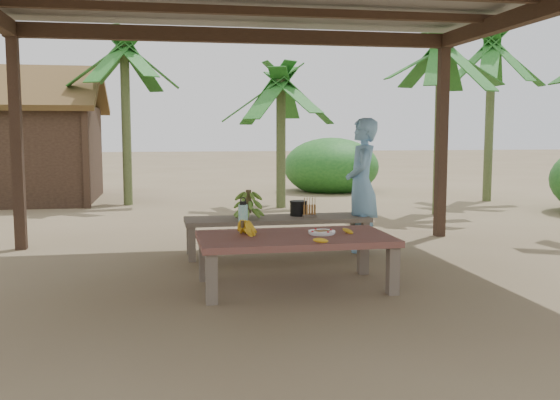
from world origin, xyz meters
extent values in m
plane|color=brown|center=(0.00, 0.00, 0.00)|extent=(80.00, 80.00, 0.00)
cube|color=black|center=(-2.80, 2.30, 1.35)|extent=(0.13, 0.13, 2.70)
cube|color=black|center=(2.80, 2.30, 1.35)|extent=(0.13, 0.13, 2.70)
cube|color=black|center=(0.00, 2.30, 2.70)|extent=(5.80, 0.14, 0.18)
cube|color=black|center=(2.80, 0.00, 2.70)|extent=(0.14, 4.80, 0.18)
cube|color=brown|center=(-0.62, -0.64, 0.22)|extent=(0.10, 0.10, 0.44)
cube|color=brown|center=(1.02, -0.61, 0.22)|extent=(0.10, 0.10, 0.44)
cube|color=brown|center=(-0.63, 0.20, 0.22)|extent=(0.10, 0.10, 0.44)
cube|color=brown|center=(1.01, 0.23, 0.22)|extent=(0.10, 0.10, 0.44)
cube|color=maroon|center=(0.19, -0.21, 0.47)|extent=(1.82, 1.03, 0.06)
cube|color=brown|center=(-0.72, 1.15, 0.20)|extent=(0.08, 0.08, 0.40)
cube|color=brown|center=(1.34, 1.18, 0.20)|extent=(0.08, 0.08, 0.40)
cube|color=brown|center=(-0.72, 1.61, 0.20)|extent=(0.08, 0.08, 0.40)
cube|color=brown|center=(1.34, 1.64, 0.20)|extent=(0.08, 0.08, 0.40)
cube|color=brown|center=(0.31, 1.40, 0.42)|extent=(2.21, 0.63, 0.05)
cylinder|color=white|center=(0.46, -0.18, 0.51)|extent=(0.24, 0.24, 0.01)
cylinder|color=white|center=(0.46, -0.18, 0.52)|extent=(0.26, 0.26, 0.02)
cube|color=brown|center=(0.46, -0.18, 0.53)|extent=(0.15, 0.13, 0.02)
ellipsoid|color=yellow|center=(0.34, -0.63, 0.52)|extent=(0.14, 0.04, 0.04)
ellipsoid|color=yellow|center=(0.72, -0.17, 0.52)|extent=(0.10, 0.17, 0.04)
cylinder|color=#3BB8AD|center=(-0.26, 0.10, 0.63)|extent=(0.09, 0.09, 0.27)
cylinder|color=black|center=(-0.26, 0.10, 0.78)|extent=(0.07, 0.07, 0.03)
torus|color=black|center=(-0.26, 0.10, 0.81)|extent=(0.06, 0.01, 0.06)
cylinder|color=black|center=(0.59, 1.49, 0.54)|extent=(0.21, 0.21, 0.17)
imported|color=#6CA1CD|center=(1.37, 1.43, 0.82)|extent=(0.55, 0.68, 1.64)
cube|color=brown|center=(-4.50, 8.85, 2.35)|extent=(4.40, 1.73, 1.00)
cylinder|color=#596638|center=(3.76, 4.48, 1.48)|extent=(0.18, 0.18, 2.97)
cylinder|color=#596638|center=(1.18, 5.94, 1.23)|extent=(0.18, 0.18, 2.45)
cylinder|color=#596638|center=(-1.76, 6.93, 1.58)|extent=(0.18, 0.18, 3.16)
cylinder|color=#596638|center=(5.69, 6.29, 1.63)|extent=(0.18, 0.18, 3.26)
camera|label=1|loc=(-0.97, -5.88, 1.48)|focal=40.00mm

